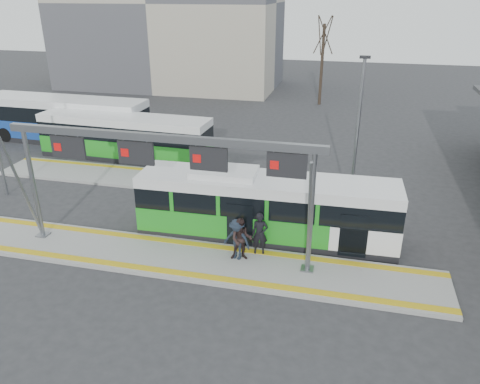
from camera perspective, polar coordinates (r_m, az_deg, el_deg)
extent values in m
plane|color=#2D2D30|center=(20.06, -7.89, -8.12)|extent=(120.00, 120.00, 0.00)
cube|color=gray|center=(20.02, -7.90, -7.94)|extent=(22.00, 3.00, 0.15)
cube|color=gray|center=(28.04, -9.72, 1.51)|extent=(20.00, 3.00, 0.15)
cube|color=gold|center=(20.90, -6.79, -6.15)|extent=(22.00, 0.35, 0.02)
cube|color=gold|center=(19.08, -9.16, -9.46)|extent=(22.00, 0.35, 0.02)
cube|color=gold|center=(28.99, -8.86, 2.50)|extent=(20.00, 0.35, 0.02)
cylinder|color=slate|center=(22.17, -23.88, 0.90)|extent=(0.20, 0.20, 5.05)
cube|color=slate|center=(23.16, -22.88, -4.80)|extent=(0.50, 0.50, 0.06)
cylinder|color=slate|center=(21.66, -24.95, 0.19)|extent=(0.12, 1.46, 4.90)
cylinder|color=slate|center=(17.90, 8.65, -2.52)|extent=(0.20, 0.20, 5.05)
cube|color=slate|center=(19.12, 8.19, -9.24)|extent=(0.50, 0.50, 0.06)
cylinder|color=slate|center=(17.28, 8.42, -3.52)|extent=(0.12, 1.46, 4.90)
cube|color=slate|center=(18.35, -9.92, 6.55)|extent=(13.00, 0.25, 0.30)
cube|color=black|center=(20.43, -20.20, 5.14)|extent=(1.50, 0.12, 0.95)
cube|color=#B90C0B|center=(20.63, -21.36, 5.13)|extent=(0.32, 0.02, 0.32)
cube|color=black|center=(18.97, -12.57, 4.67)|extent=(1.50, 0.12, 0.95)
cube|color=#B90C0B|center=(19.11, -13.88, 4.69)|extent=(0.32, 0.02, 0.32)
cube|color=black|center=(17.89, -3.85, 4.04)|extent=(1.50, 0.12, 0.95)
cube|color=#B90C0B|center=(17.96, -5.29, 4.08)|extent=(0.32, 0.02, 0.32)
cube|color=black|center=(17.28, 5.72, 3.25)|extent=(1.50, 0.12, 0.95)
cube|color=#B90C0B|center=(17.27, 4.21, 3.30)|extent=(0.32, 0.02, 0.32)
cube|color=#AAA18D|center=(55.74, -8.75, 21.90)|extent=(24.00, 12.00, 18.00)
cube|color=black|center=(21.53, 3.15, -5.02)|extent=(11.55, 2.74, 0.34)
cube|color=#1E8B1F|center=(21.20, 3.20, -3.32)|extent=(11.55, 2.74, 1.10)
cube|color=black|center=(20.75, 3.26, -0.79)|extent=(11.55, 2.67, 0.96)
cube|color=white|center=(20.46, 3.31, 1.04)|extent=(11.55, 2.74, 0.48)
cube|color=orange|center=(20.52, 19.32, -0.55)|extent=(0.09, 1.71, 0.27)
cube|color=white|center=(20.67, -1.92, 2.45)|extent=(2.92, 1.78, 0.29)
cylinder|color=black|center=(21.38, -8.03, -4.51)|extent=(0.96, 0.31, 0.96)
cylinder|color=black|center=(23.18, -6.27, -2.08)|extent=(0.96, 0.31, 0.96)
cylinder|color=black|center=(20.27, 12.40, -6.55)|extent=(0.96, 0.31, 0.96)
cylinder|color=black|center=(22.16, 12.47, -3.80)|extent=(0.96, 0.31, 0.96)
cube|color=black|center=(32.29, -13.59, 4.35)|extent=(11.58, 2.91, 0.33)
cube|color=#1E8B1F|center=(32.06, -13.71, 5.56)|extent=(11.58, 2.91, 1.10)
cube|color=black|center=(31.77, -13.89, 7.32)|extent=(11.57, 2.84, 0.96)
cube|color=white|center=(31.58, -14.01, 8.57)|extent=(11.58, 2.91, 0.48)
cylinder|color=black|center=(33.48, -20.57, 4.74)|extent=(0.97, 0.33, 0.96)
cylinder|color=black|center=(35.13, -18.58, 5.87)|extent=(0.97, 0.33, 0.96)
cylinder|color=black|center=(29.77, -8.80, 3.73)|extent=(0.97, 0.33, 0.96)
cylinder|color=black|center=(31.61, -7.22, 5.02)|extent=(0.97, 0.33, 0.96)
cube|color=black|center=(37.17, -20.25, 6.11)|extent=(12.41, 3.02, 0.38)
cube|color=navy|center=(36.95, -20.43, 7.30)|extent=(12.41, 3.02, 1.23)
cube|color=black|center=(36.67, -20.68, 9.02)|extent=(12.41, 2.93, 1.07)
cube|color=white|center=(36.50, -20.86, 10.24)|extent=(12.41, 3.02, 0.54)
cylinder|color=black|center=(38.79, -26.63, 6.29)|extent=(1.08, 0.35, 1.07)
cylinder|color=black|center=(40.57, -24.45, 7.36)|extent=(1.08, 0.35, 1.07)
cylinder|color=black|center=(34.12, -16.29, 5.75)|extent=(1.08, 0.35, 1.07)
cylinder|color=black|center=(36.13, -14.37, 6.94)|extent=(1.08, 0.35, 1.07)
imported|color=black|center=(19.59, 2.43, -5.11)|extent=(0.73, 0.54, 1.84)
imported|color=black|center=(19.17, 0.16, -5.79)|extent=(1.01, 0.85, 1.83)
imported|color=#19222E|center=(19.21, -0.39, -5.79)|extent=(1.26, 0.88, 1.79)
cylinder|color=#382B21|center=(48.97, -1.60, 16.02)|extent=(0.28, 0.28, 7.94)
cylinder|color=#382B21|center=(46.45, 9.94, 14.97)|extent=(0.28, 0.28, 7.45)
cylinder|color=#382B21|center=(57.02, -18.39, 16.09)|extent=(0.28, 0.28, 8.16)
cylinder|color=slate|center=(23.65, 14.05, 6.50)|extent=(0.16, 0.16, 7.58)
cube|color=black|center=(22.86, 15.01, 15.60)|extent=(0.50, 0.25, 0.12)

